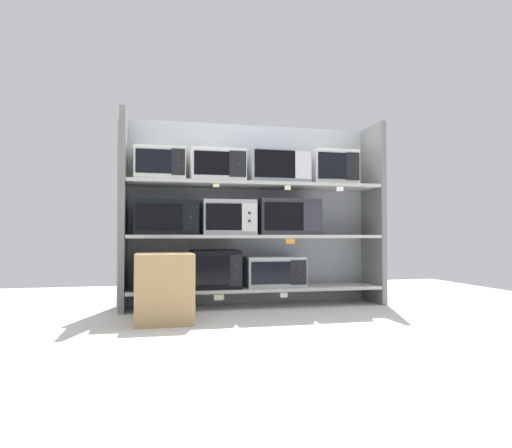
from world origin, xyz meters
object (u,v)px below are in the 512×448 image
Objects in this scene: microwave_2 at (274,271)px; microwave_6 at (160,165)px; microwave_1 at (215,269)px; microwave_8 at (277,167)px; microwave_0 at (159,273)px; microwave_4 at (228,218)px; microwave_7 at (217,167)px; microwave_9 at (332,169)px; microwave_3 at (166,218)px; shipping_carton at (164,288)px; microwave_5 at (287,217)px.

microwave_6 reaches higher than microwave_2.
microwave_1 is 1.10m from microwave_8.
microwave_6 is 1.07m from microwave_8.
microwave_1 is (0.49, 0.00, 0.03)m from microwave_0.
microwave_6 reaches higher than microwave_4.
microwave_7 is at bearing 179.99° from microwave_2.
microwave_9 is (1.10, -0.00, 0.02)m from microwave_7.
microwave_3 is 0.82m from shipping_carton.
microwave_1 is at bearing 0.01° from microwave_6.
shipping_carton is at bearing -126.52° from microwave_1.
microwave_4 is (0.11, -0.00, 0.46)m from microwave_1.
microwave_8 is at bearing -179.99° from microwave_9.
microwave_1 is at bearing 179.97° from microwave_8.
shipping_carton is at bearing -158.62° from microwave_9.
microwave_4 is 0.84× the size of microwave_5.
microwave_1 is at bearing 0.00° from microwave_0.
microwave_8 is at bearing -0.01° from microwave_0.
microwave_8 reaches higher than microwave_6.
microwave_3 is at bearing -0.00° from microwave_0.
shipping_carton is at bearing -86.75° from microwave_6.
shipping_carton is at bearing -86.72° from microwave_0.
microwave_0 is at bearing 93.28° from shipping_carton.
microwave_7 is (-0.53, 0.00, 0.95)m from microwave_2.
microwave_7 is (-0.10, 0.00, 0.46)m from microwave_4.
microwave_4 is 0.66m from microwave_8.
microwave_2 is 0.52m from microwave_5.
microwave_2 is at bearing 179.98° from microwave_5.
microwave_0 is 0.80× the size of microwave_2.
microwave_3 is 0.64m from microwave_7.
microwave_0 is at bearing 179.99° from microwave_8.
microwave_1 is 0.80× the size of microwave_3.
microwave_2 is at bearing -0.00° from microwave_3.
microwave_9 is at bearing -0.00° from microwave_6.
microwave_1 is 0.85× the size of shipping_carton.
microwave_5 is at bearing -0.00° from microwave_6.
microwave_6 is 0.79× the size of microwave_8.
microwave_3 is at bearing 179.99° from microwave_8.
microwave_3 is 1.10m from microwave_5.
microwave_4 is 1.08× the size of microwave_6.
microwave_3 is 0.55m from microwave_4.
microwave_3 is 0.99× the size of microwave_8.
microwave_6 is (-1.16, 0.00, 0.45)m from microwave_5.
microwave_6 is (-0.60, 0.00, 0.46)m from microwave_4.
microwave_9 is (1.61, -0.00, 0.02)m from microwave_6.
microwave_0 is 0.78m from microwave_4.
microwave_1 is 0.81× the size of microwave_2.
microwave_1 is 0.91× the size of microwave_7.
microwave_8 is at bearing -0.01° from microwave_6.
microwave_2 is 1.14× the size of microwave_4.
microwave_3 is 1.27× the size of microwave_9.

